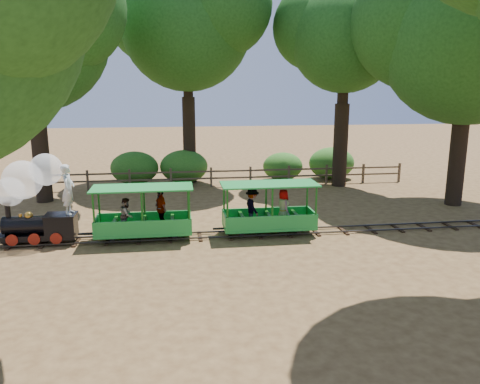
{
  "coord_description": "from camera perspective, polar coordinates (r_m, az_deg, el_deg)",
  "views": [
    {
      "loc": [
        -2.73,
        -15.02,
        4.93
      ],
      "look_at": [
        -0.58,
        0.5,
        1.4
      ],
      "focal_mm": 35.0,
      "sensor_mm": 36.0,
      "label": 1
    }
  ],
  "objects": [
    {
      "name": "shrub_west",
      "position": [
        24.75,
        -12.74,
        2.89
      ],
      "size": [
        2.45,
        1.89,
        1.7
      ],
      "primitive_type": "ellipsoid",
      "color": "#2D6B1E",
      "rests_on": "ground"
    },
    {
      "name": "oak_nc",
      "position": [
        24.84,
        -6.64,
        20.32
      ],
      "size": [
        8.16,
        7.18,
        11.2
      ],
      "color": "#2D2116",
      "rests_on": "ground"
    },
    {
      "name": "oak_ne",
      "position": [
        24.17,
        12.65,
        18.55
      ],
      "size": [
        6.66,
        5.86,
        9.94
      ],
      "color": "#2D2116",
      "rests_on": "ground"
    },
    {
      "name": "ground",
      "position": [
        16.04,
        2.29,
        -5.22
      ],
      "size": [
        90.0,
        90.0,
        0.0
      ],
      "primitive_type": "plane",
      "color": "#997042",
      "rests_on": "ground"
    },
    {
      "name": "oak_nw",
      "position": [
        22.03,
        -24.4,
        18.18
      ],
      "size": [
        8.09,
        7.12,
        10.36
      ],
      "color": "#2D2116",
      "rests_on": "ground"
    },
    {
      "name": "carriage_rear",
      "position": [
        15.87,
        3.27,
        -2.45
      ],
      "size": [
        3.23,
        1.32,
        1.68
      ],
      "color": "green",
      "rests_on": "track"
    },
    {
      "name": "carriage_front",
      "position": [
        15.62,
        -11.55,
        -3.02
      ],
      "size": [
        3.23,
        1.32,
        1.68
      ],
      "color": "green",
      "rests_on": "track"
    },
    {
      "name": "oak_e",
      "position": [
        21.68,
        26.1,
        17.57
      ],
      "size": [
        8.73,
        7.68,
        10.37
      ],
      "color": "#2D2116",
      "rests_on": "ground"
    },
    {
      "name": "locomotive",
      "position": [
        16.09,
        -24.02,
        -0.12
      ],
      "size": [
        2.61,
        1.21,
        2.96
      ],
      "color": "black",
      "rests_on": "ground"
    },
    {
      "name": "fence",
      "position": [
        23.58,
        -1.12,
        2.06
      ],
      "size": [
        18.1,
        0.1,
        1.0
      ],
      "color": "brown",
      "rests_on": "ground"
    },
    {
      "name": "track",
      "position": [
        16.02,
        2.29,
        -4.98
      ],
      "size": [
        22.0,
        1.0,
        0.1
      ],
      "color": "#3F3D3A",
      "rests_on": "ground"
    },
    {
      "name": "shrub_east",
      "position": [
        26.06,
        11.1,
        3.48
      ],
      "size": [
        2.49,
        1.92,
        1.73
      ],
      "primitive_type": "ellipsoid",
      "color": "#2D6B1E",
      "rests_on": "ground"
    },
    {
      "name": "shrub_mid_w",
      "position": [
        24.66,
        -6.85,
        3.11
      ],
      "size": [
        2.49,
        1.91,
        1.72
      ],
      "primitive_type": "ellipsoid",
      "color": "#2D6B1E",
      "rests_on": "ground"
    },
    {
      "name": "shrub_mid_e",
      "position": [
        25.33,
        5.23,
        3.13
      ],
      "size": [
        2.16,
        1.66,
        1.49
      ],
      "primitive_type": "ellipsoid",
      "color": "#2D6B1E",
      "rests_on": "ground"
    }
  ]
}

